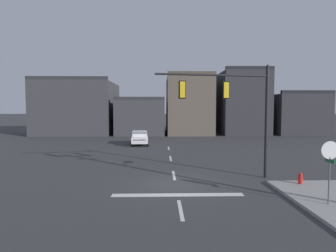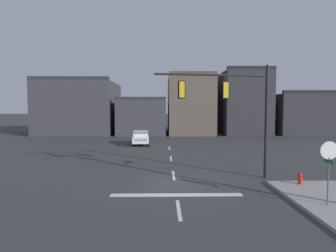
{
  "view_description": "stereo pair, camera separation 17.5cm",
  "coord_description": "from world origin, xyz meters",
  "px_view_note": "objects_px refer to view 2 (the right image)",
  "views": [
    {
      "loc": [
        -0.81,
        -15.41,
        4.2
      ],
      "look_at": [
        -0.31,
        4.44,
        2.95
      ],
      "focal_mm": 30.13,
      "sensor_mm": 36.0,
      "label": 1
    },
    {
      "loc": [
        -0.64,
        -15.41,
        4.2
      ],
      "look_at": [
        -0.31,
        4.44,
        2.95
      ],
      "focal_mm": 30.13,
      "sensor_mm": 36.0,
      "label": 2
    }
  ],
  "objects_px": {
    "signal_mast_near_side": "(236,103)",
    "fire_hydrant": "(300,181)",
    "stop_sign": "(329,158)",
    "car_lot_nearside": "(141,137)"
  },
  "relations": [
    {
      "from": "signal_mast_near_side",
      "to": "car_lot_nearside",
      "type": "xyz_separation_m",
      "value": [
        -6.83,
        15.87,
        -3.66
      ]
    },
    {
      "from": "stop_sign",
      "to": "fire_hydrant",
      "type": "distance_m",
      "value": 3.71
    },
    {
      "from": "signal_mast_near_side",
      "to": "fire_hydrant",
      "type": "distance_m",
      "value": 5.48
    },
    {
      "from": "stop_sign",
      "to": "fire_hydrant",
      "type": "height_order",
      "value": "stop_sign"
    },
    {
      "from": "signal_mast_near_side",
      "to": "car_lot_nearside",
      "type": "relative_size",
      "value": 1.49
    },
    {
      "from": "signal_mast_near_side",
      "to": "fire_hydrant",
      "type": "relative_size",
      "value": 9.04
    },
    {
      "from": "signal_mast_near_side",
      "to": "car_lot_nearside",
      "type": "bearing_deg",
      "value": 113.3
    },
    {
      "from": "signal_mast_near_side",
      "to": "fire_hydrant",
      "type": "xyz_separation_m",
      "value": [
        3.09,
        -1.73,
        -4.19
      ]
    },
    {
      "from": "signal_mast_near_side",
      "to": "stop_sign",
      "type": "bearing_deg",
      "value": -61.46
    },
    {
      "from": "signal_mast_near_side",
      "to": "stop_sign",
      "type": "height_order",
      "value": "signal_mast_near_side"
    }
  ]
}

